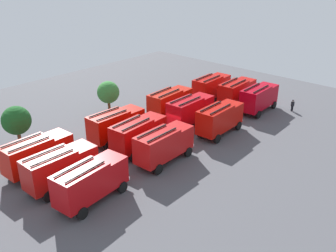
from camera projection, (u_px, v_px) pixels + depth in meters
ground_plane at (168, 136)px, 46.13m from camera, size 66.18×66.18×0.00m
fire_truck_0 at (91, 180)px, 32.97m from camera, size 7.42×3.37×3.88m
fire_truck_1 at (164, 144)px, 39.49m from camera, size 7.28×2.94×3.88m
fire_truck_2 at (220, 118)px, 45.94m from camera, size 7.30×3.02×3.88m
fire_truck_3 at (259, 97)px, 52.76m from camera, size 7.31×3.04×3.88m
fire_truck_4 at (60, 167)px, 35.18m from camera, size 7.24×2.84×3.88m
fire_truck_5 at (138, 133)px, 41.91m from camera, size 7.38×3.24×3.88m
fire_truck_6 at (190, 110)px, 48.44m from camera, size 7.27×2.94×3.88m
fire_truck_7 at (237, 91)px, 55.18m from camera, size 7.33×3.11×3.88m
fire_truck_8 at (38, 153)px, 37.60m from camera, size 7.29×2.99×3.88m
fire_truck_9 at (116, 124)px, 44.26m from camera, size 7.21×2.77×3.88m
fire_truck_10 at (170, 102)px, 51.20m from camera, size 7.36×3.18×3.88m
fire_truck_11 at (211, 86)px, 57.24m from camera, size 7.33×3.10×3.88m
firefighter_1 at (293, 105)px, 53.48m from camera, size 0.48×0.37×1.65m
firefighter_2 at (189, 137)px, 43.92m from camera, size 0.30×0.45×1.61m
firefighter_3 at (121, 120)px, 48.35m from camera, size 0.36×0.47×1.81m
tree_0 at (16, 121)px, 41.98m from camera, size 3.27×3.27×5.07m
tree_1 at (108, 92)px, 51.50m from camera, size 3.06×3.06×4.74m
traffic_cone_0 at (226, 118)px, 50.79m from camera, size 0.39×0.39×0.55m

